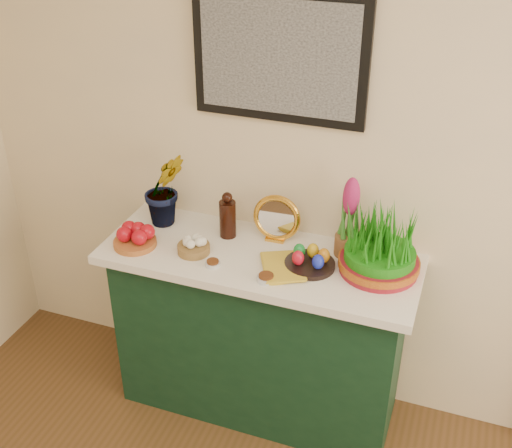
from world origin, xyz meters
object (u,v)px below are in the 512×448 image
at_px(hyacinth_green, 164,177).
at_px(wheatgrass_sabzeh, 381,246).
at_px(book, 263,268).
at_px(sideboard, 260,336).
at_px(mirror, 277,219).

distance_m(hyacinth_green, wheatgrass_sabzeh, 1.02).
bearing_deg(book, sideboard, 89.46).
distance_m(hyacinth_green, mirror, 0.55).
bearing_deg(book, hyacinth_green, 132.16).
relative_size(sideboard, mirror, 5.90).
distance_m(sideboard, book, 0.50).
xyz_separation_m(sideboard, book, (0.06, -0.12, 0.48)).
bearing_deg(hyacinth_green, mirror, -37.25).
bearing_deg(wheatgrass_sabzeh, book, -160.22).
distance_m(sideboard, hyacinth_green, 0.87).
distance_m(sideboard, mirror, 0.59).
height_order(sideboard, hyacinth_green, hyacinth_green).
bearing_deg(wheatgrass_sabzeh, hyacinth_green, 176.42).
bearing_deg(mirror, hyacinth_green, -176.35).
bearing_deg(wheatgrass_sabzeh, sideboard, -174.81).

